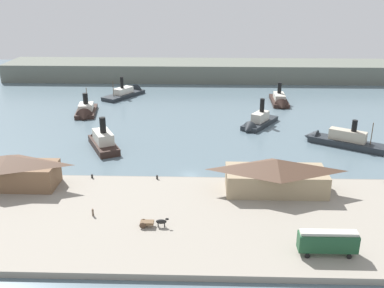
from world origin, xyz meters
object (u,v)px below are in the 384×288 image
Objects in this scene: ferry_shed_west_terminal at (276,175)px; ferry_moored_east at (86,112)px; pedestrian_by_tram at (93,212)px; pedestrian_walking_east at (304,237)px; ferry_moored_west at (102,140)px; horse_cart at (153,222)px; ferry_approaching_west at (280,101)px; ferry_departing_north at (129,92)px; ferry_approaching_east at (257,123)px; ferry_shed_east_terminal at (9,171)px; street_tram at (328,241)px; ferry_near_quay at (339,140)px; mooring_post_center_west at (157,177)px; mooring_post_center_east at (92,176)px.

ferry_shed_west_terminal is 1.23× the size of ferry_moored_east.
pedestrian_walking_east reaches higher than pedestrian_by_tram.
ferry_moored_west is at bearing 147.11° from ferry_shed_west_terminal.
ferry_moored_west is (-19.37, 44.13, -0.18)m from horse_cart.
ferry_approaching_west is 0.87× the size of ferry_departing_north.
ferry_shed_east_terminal is at bearing -141.55° from ferry_approaching_east.
pedestrian_by_tram is 41.14m from ferry_moored_west.
ferry_moored_west is at bearing 113.70° from horse_cart.
horse_cart is at bearing 165.28° from street_tram.
pedestrian_walking_east is 0.08× the size of ferry_near_quay.
pedestrian_walking_east is 0.09× the size of ferry_approaching_west.
ferry_shed_west_terminal is at bearing -61.92° from ferry_departing_north.
pedestrian_walking_east is at bearing -65.49° from ferry_departing_north.
ferry_shed_east_terminal is 37.27m from horse_cart.
ferry_approaching_east is (-3.89, 71.33, -2.36)m from street_tram.
ferry_approaching_west is 71.62m from ferry_moored_east.
ferry_approaching_west is 1.06× the size of ferry_moored_west.
pedestrian_walking_east is 1.91× the size of mooring_post_center_west.
ferry_approaching_west is (37.66, 90.92, -0.87)m from horse_cart.
ferry_shed_east_terminal is at bearing -97.65° from ferry_departing_north.
horse_cart is at bearing 171.53° from pedestrian_walking_east.
ferry_approaching_west is (7.66, 98.81, -2.53)m from street_tram.
mooring_post_center_west is 50.76m from ferry_approaching_east.
ferry_approaching_east is (38.22, 59.82, -0.51)m from pedestrian_by_tram.
street_tram reaches higher than pedestrian_by_tram.
ferry_shed_east_terminal is 1.15× the size of ferry_approaching_west.
pedestrian_by_tram is at bearing -143.51° from ferry_near_quay.
ferry_moored_east is (-15.54, 53.72, -0.40)m from mooring_post_center_east.
ferry_shed_west_terminal reaches higher than mooring_post_center_west.
ferry_approaching_west is 44.22m from ferry_near_quay.
ferry_moored_west is at bearing -140.63° from ferry_approaching_west.
horse_cart is 0.26× the size of ferry_departing_north.
ferry_moored_east is (-32.07, 74.57, -0.88)m from horse_cart.
pedestrian_by_tram reaches higher than mooring_post_center_west.
ferry_moored_east reaches higher than mooring_post_center_west.
ferry_shed_west_terminal is 0.99× the size of ferry_near_quay.
ferry_approaching_east reaches higher than mooring_post_center_east.
mooring_post_center_west is 0.05× the size of ferry_approaching_west.
mooring_post_center_west is 56.04m from ferry_near_quay.
mooring_post_center_west is 61.90m from ferry_moored_east.
pedestrian_walking_east is 1.91× the size of mooring_post_center_east.
street_tram is at bearing -14.72° from horse_cart.
horse_cart is 105.27m from ferry_departing_north.
pedestrian_walking_east is at bearing -18.42° from ferry_shed_east_terminal.
ferry_shed_east_terminal is 17.92m from mooring_post_center_east.
pedestrian_walking_east is at bearing 128.10° from street_tram.
ferry_shed_west_terminal is at bearing -46.05° from ferry_moored_east.
horse_cart is (33.49, -16.12, -2.83)m from ferry_shed_east_terminal.
mooring_post_center_east is 88.58m from ferry_approaching_west.
ferry_approaching_west is at bearing 52.28° from mooring_post_center_east.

